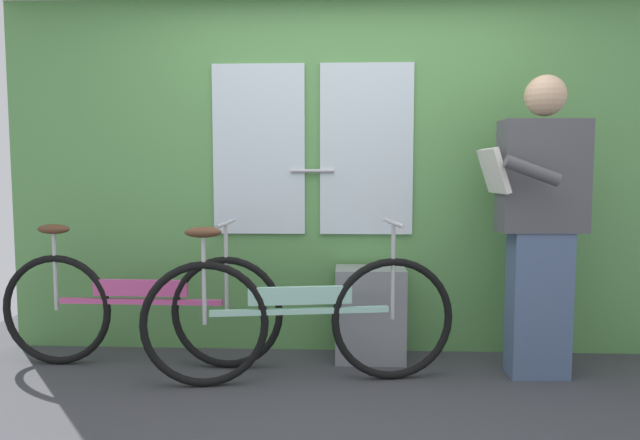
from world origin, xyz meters
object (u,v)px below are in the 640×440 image
object	(u,v)px
bicycle_leaning_behind	(139,307)
passenger_reading_newspaper	(540,220)
bicycle_near_door	(299,317)
trash_bin_by_wall	(370,314)

from	to	relation	value
bicycle_leaning_behind	passenger_reading_newspaper	xyz separation A→B (m)	(2.36, -0.07, 0.55)
bicycle_near_door	bicycle_leaning_behind	distance (m)	1.02
trash_bin_by_wall	bicycle_near_door	bearing A→B (deg)	-135.33
bicycle_near_door	bicycle_leaning_behind	world-z (taller)	bicycle_near_door
trash_bin_by_wall	bicycle_leaning_behind	bearing A→B (deg)	-172.76
bicycle_leaning_behind	passenger_reading_newspaper	bearing A→B (deg)	-0.61
bicycle_leaning_behind	passenger_reading_newspaper	world-z (taller)	passenger_reading_newspaper
bicycle_near_door	passenger_reading_newspaper	xyz separation A→B (m)	(1.37, 0.17, 0.54)
bicycle_near_door	trash_bin_by_wall	xyz separation A→B (m)	(0.42, 0.41, -0.08)
bicycle_leaning_behind	passenger_reading_newspaper	size ratio (longest dim) A/B	1.01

